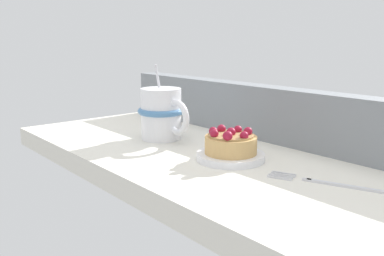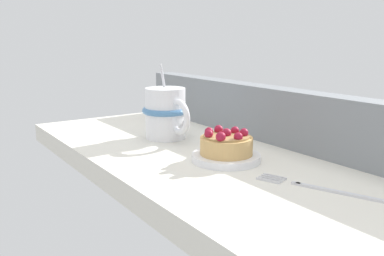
{
  "view_description": "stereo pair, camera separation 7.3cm",
  "coord_description": "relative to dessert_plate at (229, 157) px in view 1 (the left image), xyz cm",
  "views": [
    {
      "loc": [
        51.91,
        -46.07,
        19.14
      ],
      "look_at": [
        -2.81,
        -0.18,
        3.62
      ],
      "focal_mm": 39.6,
      "sensor_mm": 36.0,
      "label": 1
    },
    {
      "loc": [
        56.31,
        -40.25,
        19.14
      ],
      "look_at": [
        -2.81,
        -0.18,
        3.62
      ],
      "focal_mm": 39.6,
      "sensor_mm": 36.0,
      "label": 2
    }
  ],
  "objects": [
    {
      "name": "ground_plane",
      "position": [
        -6.47,
        0.35,
        -2.3
      ],
      "size": [
        78.58,
        35.12,
        3.58
      ],
      "primitive_type": "cube",
      "color": "silver"
    },
    {
      "name": "dessert_fork",
      "position": [
        16.57,
        2.22,
        -0.21
      ],
      "size": [
        16.52,
        7.57,
        0.6
      ],
      "color": "silver",
      "rests_on": "ground_plane"
    },
    {
      "name": "coffee_mug",
      "position": [
        -18.24,
        0.35,
        4.39
      ],
      "size": [
        12.46,
        8.85,
        14.05
      ],
      "color": "white",
      "rests_on": "ground_plane"
    },
    {
      "name": "window_rail_back",
      "position": [
        -6.47,
        15.58,
        4.51
      ],
      "size": [
        77.01,
        4.67,
        10.04
      ],
      "primitive_type": "cube",
      "color": "gray",
      "rests_on": "ground_plane"
    },
    {
      "name": "raspberry_tart",
      "position": [
        0.0,
        -0.0,
        2.26
      ],
      "size": [
        8.22,
        8.22,
        4.26
      ],
      "color": "tan",
      "rests_on": "dessert_plate"
    },
    {
      "name": "dessert_plate",
      "position": [
        0.0,
        0.0,
        0.0
      ],
      "size": [
        10.85,
        10.85,
        1.09
      ],
      "color": "white",
      "rests_on": "ground_plane"
    }
  ]
}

